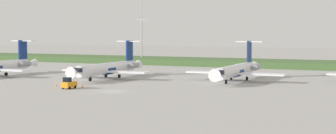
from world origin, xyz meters
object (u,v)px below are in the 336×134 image
(baggage_tug, at_px, (69,84))
(safety_cone_front_marker, at_px, (56,85))
(safety_cone_mid_marker, at_px, (68,86))
(safety_cone_rear_marker, at_px, (82,86))
(regional_jet_fourth, at_px, (237,70))
(regional_jet_third, at_px, (109,68))
(antenna_mast, at_px, (142,36))

(baggage_tug, relative_size, safety_cone_front_marker, 5.82)
(safety_cone_mid_marker, xyz_separation_m, safety_cone_rear_marker, (3.20, 0.35, 0.00))
(regional_jet_fourth, relative_size, safety_cone_front_marker, 56.36)
(safety_cone_mid_marker, height_order, safety_cone_rear_marker, same)
(regional_jet_third, xyz_separation_m, safety_cone_mid_marker, (2.50, -19.77, -2.26))
(regional_jet_fourth, distance_m, baggage_tug, 39.02)
(regional_jet_fourth, bearing_deg, antenna_mast, 135.84)
(safety_cone_rear_marker, bearing_deg, regional_jet_fourth, 47.24)
(safety_cone_front_marker, bearing_deg, baggage_tug, -26.19)
(regional_jet_third, distance_m, regional_jet_fourth, 30.91)
(regional_jet_fourth, height_order, baggage_tug, regional_jet_fourth)
(regional_jet_third, xyz_separation_m, safety_cone_front_marker, (-0.48, -19.96, -2.26))
(regional_jet_fourth, height_order, safety_cone_mid_marker, regional_jet_fourth)
(baggage_tug, bearing_deg, safety_cone_rear_marker, 68.09)
(regional_jet_fourth, relative_size, safety_cone_mid_marker, 56.36)
(baggage_tug, relative_size, safety_cone_mid_marker, 5.82)
(safety_cone_rear_marker, bearing_deg, antenna_mast, 108.99)
(regional_jet_fourth, xyz_separation_m, safety_cone_mid_marker, (-27.62, -26.75, -2.26))
(safety_cone_front_marker, bearing_deg, regional_jet_third, 88.62)
(regional_jet_third, bearing_deg, safety_cone_mid_marker, -82.80)
(baggage_tug, bearing_deg, regional_jet_third, 101.35)
(safety_cone_front_marker, bearing_deg, antenna_mast, 104.58)
(safety_cone_mid_marker, relative_size, safety_cone_rear_marker, 1.00)
(safety_cone_front_marker, bearing_deg, safety_cone_mid_marker, 3.79)
(safety_cone_front_marker, height_order, safety_cone_rear_marker, same)
(regional_jet_fourth, xyz_separation_m, baggage_tug, (-25.62, -29.39, -1.53))
(antenna_mast, bearing_deg, baggage_tug, -72.49)
(baggage_tug, distance_m, safety_cone_mid_marker, 3.40)
(antenna_mast, height_order, safety_cone_rear_marker, antenna_mast)
(regional_jet_fourth, bearing_deg, safety_cone_mid_marker, -135.91)
(regional_jet_fourth, distance_m, safety_cone_front_marker, 40.83)
(antenna_mast, bearing_deg, regional_jet_fourth, -44.16)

